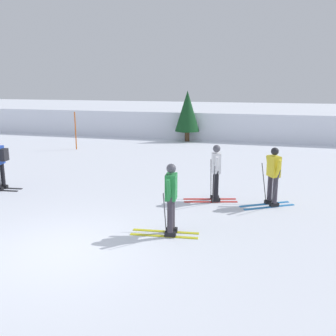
{
  "coord_description": "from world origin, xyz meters",
  "views": [
    {
      "loc": [
        4.15,
        -6.59,
        3.53
      ],
      "look_at": [
        1.15,
        4.45,
        0.9
      ],
      "focal_mm": 40.45,
      "sensor_mm": 36.0,
      "label": 1
    }
  ],
  "objects": [
    {
      "name": "ground_plane",
      "position": [
        0.0,
        0.0,
        0.0
      ],
      "size": [
        120.0,
        120.0,
        0.0
      ],
      "primitive_type": "plane",
      "color": "silver"
    },
    {
      "name": "far_snow_ridge",
      "position": [
        0.0,
        19.04,
        0.83
      ],
      "size": [
        80.0,
        6.11,
        1.67
      ],
      "primitive_type": "cube",
      "color": "silver",
      "rests_on": "ground"
    },
    {
      "name": "skier_green",
      "position": [
        2.02,
        1.47,
        0.92
      ],
      "size": [
        1.63,
        1.0,
        1.71
      ],
      "color": "gold",
      "rests_on": "ground"
    },
    {
      "name": "skier_yellow",
      "position": [
        4.3,
        4.32,
        0.92
      ],
      "size": [
        1.56,
        1.15,
        1.71
      ],
      "color": "#237AC6",
      "rests_on": "ground"
    },
    {
      "name": "skier_white",
      "position": [
        2.65,
        4.33,
        0.92
      ],
      "size": [
        1.64,
        0.97,
        1.71
      ],
      "color": "red",
      "rests_on": "ground"
    },
    {
      "name": "trail_marker_pole",
      "position": [
        -5.76,
        11.27,
        0.99
      ],
      "size": [
        0.06,
        0.06,
        1.98
      ],
      "primitive_type": "cylinder",
      "color": "#C65614",
      "rests_on": "ground"
    },
    {
      "name": "conifer_far_right",
      "position": [
        -0.68,
        15.58,
        1.79
      ],
      "size": [
        1.47,
        1.47,
        3.01
      ],
      "color": "#513823",
      "rests_on": "ground"
    }
  ]
}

